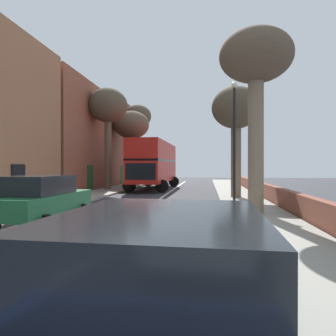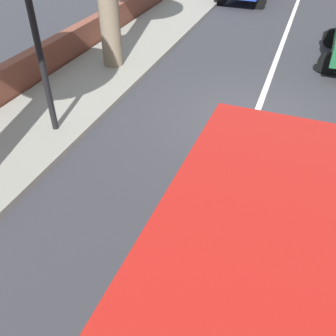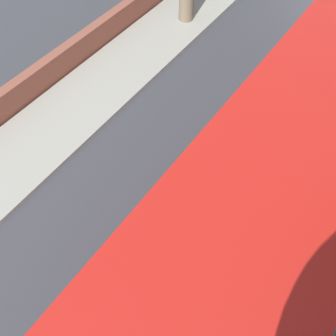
# 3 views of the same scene
# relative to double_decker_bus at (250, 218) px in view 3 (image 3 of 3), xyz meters

# --- Properties ---
(ground_plane) EXTENTS (84.00, 84.00, 0.00)m
(ground_plane) POSITION_rel_double_decker_bus_xyz_m (1.70, -12.36, -2.35)
(ground_plane) COLOR #333338
(road_centre_line) EXTENTS (0.16, 54.00, 0.01)m
(road_centre_line) POSITION_rel_double_decker_bus_xyz_m (1.70, -12.36, -2.35)
(road_centre_line) COLOR silver
(road_centre_line) RESTS_ON ground
(double_decker_bus) EXTENTS (3.69, 10.59, 4.06)m
(double_decker_bus) POSITION_rel_double_decker_bus_xyz_m (0.00, 0.00, 0.00)
(double_decker_bus) COLOR #B31B14
(double_decker_bus) RESTS_ON ground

